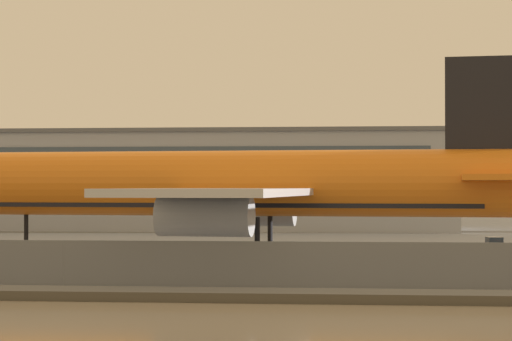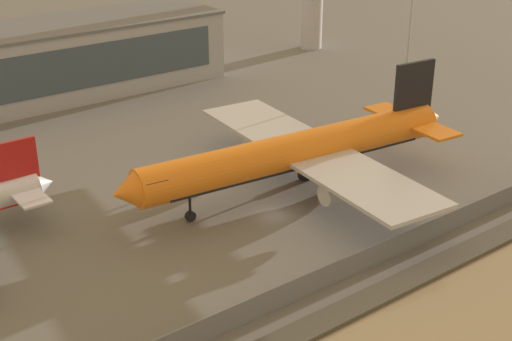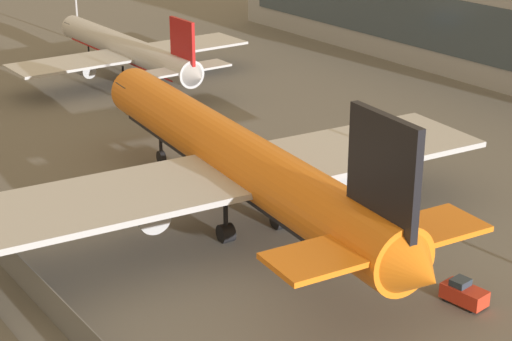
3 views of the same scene
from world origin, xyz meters
TOP-DOWN VIEW (x-y plane):
  - ground_plane at (0.00, 0.00)m, footprint 500.00×500.00m
  - shoreline_seawall at (0.00, -20.50)m, footprint 320.00×3.00m
  - perimeter_fence at (0.00, -16.00)m, footprint 280.00×0.10m
  - cargo_jet_orange at (7.19, 3.40)m, footprint 50.99×43.90m
  - baggage_tug at (27.54, 8.75)m, footprint 3.37×1.98m
  - terminal_building at (-16.92, 62.46)m, footprint 93.42×18.68m

SIDE VIEW (x-z plane):
  - ground_plane at x=0.00m, z-range 0.00..0.00m
  - shoreline_seawall at x=0.00m, z-range 0.00..0.50m
  - baggage_tug at x=27.54m, z-range -0.09..1.71m
  - perimeter_fence at x=0.00m, z-range 0.00..2.73m
  - cargo_jet_orange at x=7.19m, z-range -1.79..13.35m
  - terminal_building at x=-16.92m, z-range 0.01..13.21m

